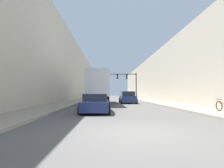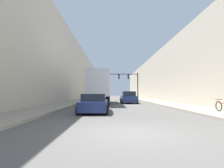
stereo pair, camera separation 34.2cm
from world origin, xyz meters
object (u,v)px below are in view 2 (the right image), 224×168
object	(u,v)px
suv_car	(128,98)
parked_bicycle	(224,106)
semi_truck	(101,87)
sedan_car	(95,103)
traffic_signal_gantry	(131,81)

from	to	relation	value
suv_car	parked_bicycle	xyz separation A→B (m)	(5.06, -13.30, -0.27)
suv_car	parked_bicycle	size ratio (longest dim) A/B	2.64
semi_truck	suv_car	size ratio (longest dim) A/B	2.67
sedan_car	traffic_signal_gantry	bearing A→B (deg)	76.34
semi_truck	parked_bicycle	world-z (taller)	semi_truck
sedan_car	suv_car	bearing A→B (deg)	72.26
sedan_car	suv_car	size ratio (longest dim) A/B	0.98
parked_bicycle	traffic_signal_gantry	bearing A→B (deg)	98.63
suv_car	parked_bicycle	distance (m)	14.23
traffic_signal_gantry	parked_bicycle	size ratio (longest dim) A/B	3.18
traffic_signal_gantry	semi_truck	bearing A→B (deg)	-115.96
traffic_signal_gantry	sedan_car	bearing A→B (deg)	-103.66
traffic_signal_gantry	suv_car	bearing A→B (deg)	-98.65
sedan_car	traffic_signal_gantry	xyz separation A→B (m)	(5.31, 21.86, 3.22)
traffic_signal_gantry	parked_bicycle	world-z (taller)	traffic_signal_gantry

